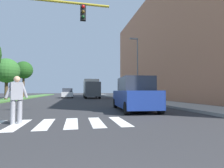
{
  "coord_description": "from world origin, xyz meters",
  "views": [
    {
      "loc": [
        0.59,
        -0.2,
        1.16
      ],
      "look_at": [
        4.53,
        18.51,
        1.94
      ],
      "focal_mm": 27.73,
      "sensor_mm": 36.0,
      "label": 1
    }
  ],
  "objects_px": {
    "tree_distant": "(24,70)",
    "sedan_midblock": "(67,93)",
    "tree_far": "(7,71)",
    "street_lamp_right": "(137,63)",
    "suv_crossing": "(134,95)",
    "pedestrian_performer": "(17,97)",
    "truck_box_delivery": "(91,88)"
  },
  "relations": [
    {
      "from": "tree_distant",
      "to": "truck_box_delivery",
      "type": "relative_size",
      "value": 0.99
    },
    {
      "from": "street_lamp_right",
      "to": "sedan_midblock",
      "type": "distance_m",
      "value": 14.2
    },
    {
      "from": "tree_far",
      "to": "suv_crossing",
      "type": "bearing_deg",
      "value": -49.01
    },
    {
      "from": "tree_far",
      "to": "tree_distant",
      "type": "relative_size",
      "value": 0.82
    },
    {
      "from": "suv_crossing",
      "to": "tree_distant",
      "type": "bearing_deg",
      "value": 118.84
    },
    {
      "from": "tree_far",
      "to": "truck_box_delivery",
      "type": "xyz_separation_m",
      "value": [
        10.9,
        5.15,
        -2.02
      ]
    },
    {
      "from": "tree_far",
      "to": "truck_box_delivery",
      "type": "relative_size",
      "value": 0.81
    },
    {
      "from": "tree_distant",
      "to": "sedan_midblock",
      "type": "height_order",
      "value": "tree_distant"
    },
    {
      "from": "tree_distant",
      "to": "suv_crossing",
      "type": "height_order",
      "value": "tree_distant"
    },
    {
      "from": "street_lamp_right",
      "to": "pedestrian_performer",
      "type": "distance_m",
      "value": 16.5
    },
    {
      "from": "tree_distant",
      "to": "sedan_midblock",
      "type": "xyz_separation_m",
      "value": [
        7.41,
        -1.64,
        -3.97
      ]
    },
    {
      "from": "pedestrian_performer",
      "to": "suv_crossing",
      "type": "distance_m",
      "value": 6.34
    },
    {
      "from": "sedan_midblock",
      "to": "truck_box_delivery",
      "type": "distance_m",
      "value": 4.41
    },
    {
      "from": "pedestrian_performer",
      "to": "truck_box_delivery",
      "type": "relative_size",
      "value": 0.27
    },
    {
      "from": "street_lamp_right",
      "to": "tree_far",
      "type": "bearing_deg",
      "value": 166.96
    },
    {
      "from": "tree_far",
      "to": "pedestrian_performer",
      "type": "relative_size",
      "value": 2.99
    },
    {
      "from": "suv_crossing",
      "to": "truck_box_delivery",
      "type": "distance_m",
      "value": 18.76
    },
    {
      "from": "pedestrian_performer",
      "to": "sedan_midblock",
      "type": "height_order",
      "value": "pedestrian_performer"
    },
    {
      "from": "sedan_midblock",
      "to": "pedestrian_performer",
      "type": "bearing_deg",
      "value": -91.64
    },
    {
      "from": "truck_box_delivery",
      "to": "street_lamp_right",
      "type": "bearing_deg",
      "value": -61.66
    },
    {
      "from": "sedan_midblock",
      "to": "tree_far",
      "type": "bearing_deg",
      "value": -135.03
    },
    {
      "from": "tree_distant",
      "to": "pedestrian_performer",
      "type": "relative_size",
      "value": 3.62
    },
    {
      "from": "tree_distant",
      "to": "suv_crossing",
      "type": "bearing_deg",
      "value": -61.16
    },
    {
      "from": "street_lamp_right",
      "to": "truck_box_delivery",
      "type": "relative_size",
      "value": 1.21
    },
    {
      "from": "sedan_midblock",
      "to": "truck_box_delivery",
      "type": "relative_size",
      "value": 0.66
    },
    {
      "from": "tree_far",
      "to": "sedan_midblock",
      "type": "relative_size",
      "value": 1.22
    },
    {
      "from": "tree_distant",
      "to": "pedestrian_performer",
      "type": "distance_m",
      "value": 26.51
    },
    {
      "from": "tree_far",
      "to": "truck_box_delivery",
      "type": "bearing_deg",
      "value": 25.28
    },
    {
      "from": "street_lamp_right",
      "to": "suv_crossing",
      "type": "relative_size",
      "value": 1.59
    },
    {
      "from": "tree_far",
      "to": "street_lamp_right",
      "type": "height_order",
      "value": "street_lamp_right"
    },
    {
      "from": "tree_distant",
      "to": "suv_crossing",
      "type": "xyz_separation_m",
      "value": [
        12.22,
        -22.2,
        -3.8
      ]
    },
    {
      "from": "tree_distant",
      "to": "sedan_midblock",
      "type": "relative_size",
      "value": 1.49
    }
  ]
}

